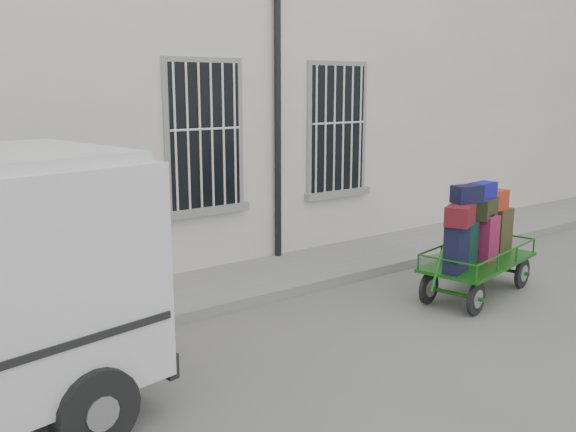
% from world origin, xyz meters
% --- Properties ---
extents(ground, '(80.00, 80.00, 0.00)m').
position_xyz_m(ground, '(0.00, 0.00, 0.00)').
color(ground, slate).
rests_on(ground, ground).
extents(building, '(24.00, 5.15, 6.00)m').
position_xyz_m(building, '(0.00, 5.50, 3.00)').
color(building, beige).
rests_on(building, ground).
extents(sidewalk, '(24.00, 1.70, 0.15)m').
position_xyz_m(sidewalk, '(0.00, 2.20, 0.07)').
color(sidewalk, gray).
rests_on(sidewalk, ground).
extents(luggage_cart, '(2.45, 1.32, 1.69)m').
position_xyz_m(luggage_cart, '(2.25, -0.18, 0.86)').
color(luggage_cart, black).
rests_on(luggage_cart, ground).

